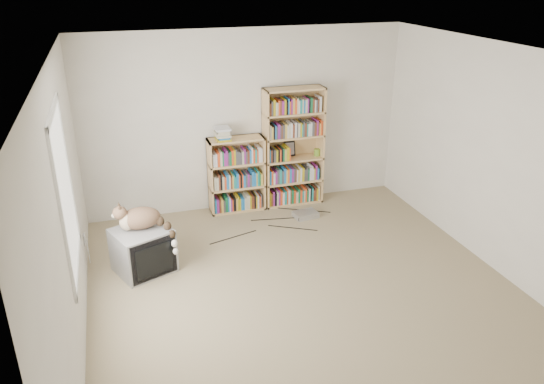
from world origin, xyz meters
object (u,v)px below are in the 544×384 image
object	(u,v)px
bookcase_tall	(293,150)
bookcase_short	(236,177)
dvd_player	(306,214)
crt_tv	(143,250)
cat	(145,221)

from	to	relation	value
bookcase_tall	bookcase_short	size ratio (longest dim) A/B	1.60
bookcase_short	dvd_player	distance (m)	1.11
crt_tv	bookcase_short	size ratio (longest dim) A/B	0.71
bookcase_tall	dvd_player	xyz separation A→B (m)	(0.01, -0.55, -0.78)
cat	dvd_player	size ratio (longest dim) A/B	2.10
crt_tv	cat	distance (m)	0.36
crt_tv	cat	xyz separation A→B (m)	(0.06, 0.01, 0.35)
bookcase_short	bookcase_tall	bearing A→B (deg)	-0.02
bookcase_tall	dvd_player	world-z (taller)	bookcase_tall
cat	dvd_player	bearing A→B (deg)	14.83
cat	bookcase_tall	xyz separation A→B (m)	(2.20, 1.30, 0.21)
cat	bookcase_short	world-z (taller)	bookcase_short
crt_tv	bookcase_short	bearing A→B (deg)	20.48
cat	bookcase_short	bearing A→B (deg)	39.79
dvd_player	bookcase_short	bearing A→B (deg)	139.70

